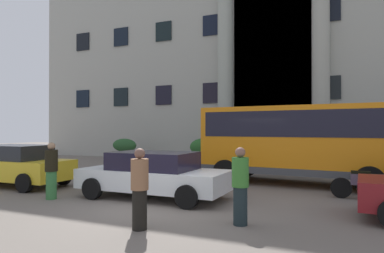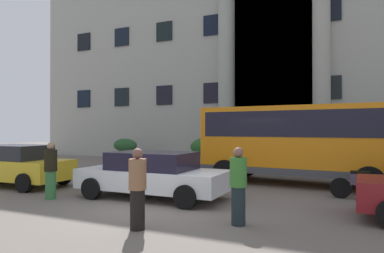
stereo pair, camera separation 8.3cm
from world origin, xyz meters
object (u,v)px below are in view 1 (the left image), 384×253
(pedestrian_man_red_shirt, at_px, (140,189))
(motorcycle_near_kerb, at_px, (366,184))
(hedge_planter_west, at_px, (326,155))
(white_taxi_kerbside, at_px, (15,165))
(orange_minibus, at_px, (298,138))
(pedestrian_child_trailing, at_px, (240,186))
(scooter_by_planter, at_px, (136,171))
(parked_coupe_end, at_px, (153,174))
(pedestrian_woman_with_bag, at_px, (51,171))
(hedge_planter_far_east, at_px, (205,152))
(hedge_planter_entrance_left, at_px, (124,150))

(pedestrian_man_red_shirt, bearing_deg, motorcycle_near_kerb, 130.95)
(hedge_planter_west, distance_m, motorcycle_near_kerb, 7.54)
(hedge_planter_west, bearing_deg, white_taxi_kerbside, -135.37)
(orange_minibus, bearing_deg, pedestrian_child_trailing, -89.97)
(scooter_by_planter, distance_m, pedestrian_child_trailing, 6.44)
(parked_coupe_end, xyz_separation_m, pedestrian_child_trailing, (3.17, -1.77, 0.13))
(pedestrian_man_red_shirt, distance_m, pedestrian_woman_with_bag, 4.31)
(pedestrian_woman_with_bag, bearing_deg, hedge_planter_far_east, 176.17)
(hedge_planter_west, bearing_deg, pedestrian_child_trailing, -95.55)
(hedge_planter_west, xyz_separation_m, white_taxi_kerbside, (-9.92, -9.79, -0.01))
(hedge_planter_far_east, bearing_deg, hedge_planter_west, -0.73)
(hedge_planter_far_east, distance_m, parked_coupe_end, 9.99)
(hedge_planter_west, height_order, motorcycle_near_kerb, hedge_planter_west)
(hedge_planter_west, bearing_deg, pedestrian_man_red_shirt, -102.90)
(hedge_planter_west, xyz_separation_m, parked_coupe_end, (-4.28, -9.65, -0.06))
(pedestrian_child_trailing, bearing_deg, orange_minibus, 131.43)
(scooter_by_planter, height_order, pedestrian_man_red_shirt, pedestrian_man_red_shirt)
(scooter_by_planter, distance_m, pedestrian_woman_with_bag, 3.53)
(motorcycle_near_kerb, bearing_deg, scooter_by_planter, -178.99)
(hedge_planter_entrance_left, bearing_deg, pedestrian_child_trailing, -46.01)
(hedge_planter_west, bearing_deg, hedge_planter_far_east, 179.27)
(hedge_planter_entrance_left, height_order, white_taxi_kerbside, white_taxi_kerbside)
(pedestrian_man_red_shirt, bearing_deg, white_taxi_kerbside, -120.78)
(parked_coupe_end, bearing_deg, pedestrian_woman_with_bag, -152.45)
(white_taxi_kerbside, xyz_separation_m, motorcycle_near_kerb, (11.37, 2.40, -0.29))
(white_taxi_kerbside, relative_size, scooter_by_planter, 2.07)
(motorcycle_near_kerb, xyz_separation_m, pedestrian_woman_with_bag, (-8.36, -3.63, 0.37))
(hedge_planter_far_east, distance_m, pedestrian_woman_with_bag, 11.11)
(white_taxi_kerbside, bearing_deg, hedge_planter_far_east, 69.67)
(white_taxi_kerbside, xyz_separation_m, pedestrian_child_trailing, (8.81, -1.63, 0.08))
(hedge_planter_entrance_left, xyz_separation_m, pedestrian_woman_with_bag, (5.10, -10.89, 0.14))
(scooter_by_planter, bearing_deg, pedestrian_man_red_shirt, -45.89)
(pedestrian_man_red_shirt, bearing_deg, orange_minibus, 154.19)
(hedge_planter_far_east, xyz_separation_m, parked_coupe_end, (2.28, -9.73, -0.03))
(white_taxi_kerbside, bearing_deg, pedestrian_man_red_shirt, -23.16)
(hedge_planter_west, height_order, white_taxi_kerbside, hedge_planter_west)
(hedge_planter_west, height_order, pedestrian_child_trailing, pedestrian_child_trailing)
(hedge_planter_entrance_left, height_order, pedestrian_woman_with_bag, pedestrian_woman_with_bag)
(hedge_planter_far_east, relative_size, pedestrian_man_red_shirt, 1.18)
(hedge_planter_west, relative_size, hedge_planter_entrance_left, 1.21)
(hedge_planter_west, bearing_deg, hedge_planter_entrance_left, -179.37)
(scooter_by_planter, xyz_separation_m, pedestrian_woman_with_bag, (-0.64, -3.45, 0.37))
(orange_minibus, distance_m, hedge_planter_far_east, 8.01)
(orange_minibus, height_order, white_taxi_kerbside, orange_minibus)
(pedestrian_woman_with_bag, bearing_deg, orange_minibus, 130.67)
(parked_coupe_end, height_order, motorcycle_near_kerb, parked_coupe_end)
(parked_coupe_end, height_order, white_taxi_kerbside, white_taxi_kerbside)
(pedestrian_woman_with_bag, bearing_deg, hedge_planter_west, 145.87)
(orange_minibus, distance_m, hedge_planter_entrance_left, 12.47)
(orange_minibus, relative_size, scooter_by_planter, 3.40)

